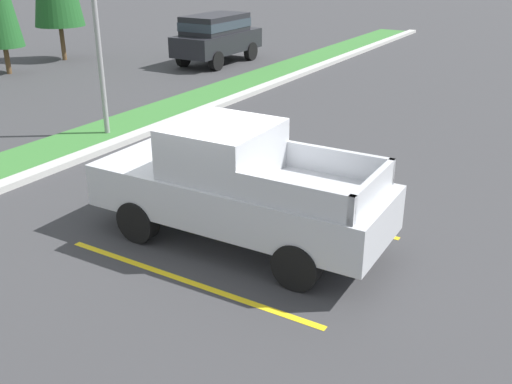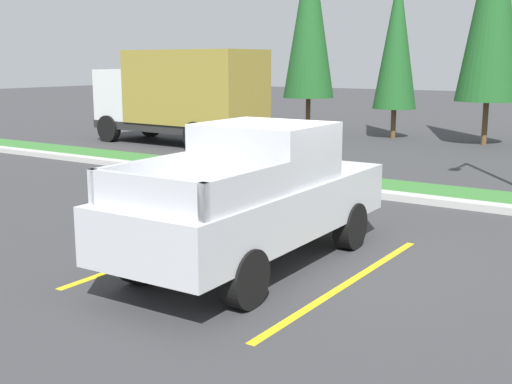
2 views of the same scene
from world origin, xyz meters
The scene contains 6 objects.
ground_plane centered at (0.00, 0.00, 0.00)m, with size 120.00×120.00×0.00m, color #38383A.
parking_line_near centered at (-1.65, -0.63, 0.00)m, with size 0.12×4.80×0.01m, color yellow.
parking_line_far centered at (1.45, -0.63, 0.00)m, with size 0.12×4.80×0.01m, color yellow.
curb_strip centered at (0.00, 5.00, 0.07)m, with size 56.00×0.40×0.15m, color #B2B2AD.
pickup_truck_main centered at (-0.10, -0.58, 1.04)m, with size 2.06×5.27×2.10m.
suv_distant centered at (13.60, 9.32, 1.24)m, with size 4.63×2.01×2.10m.
Camera 1 is at (-7.79, -5.63, 4.83)m, focal length 40.97 mm.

